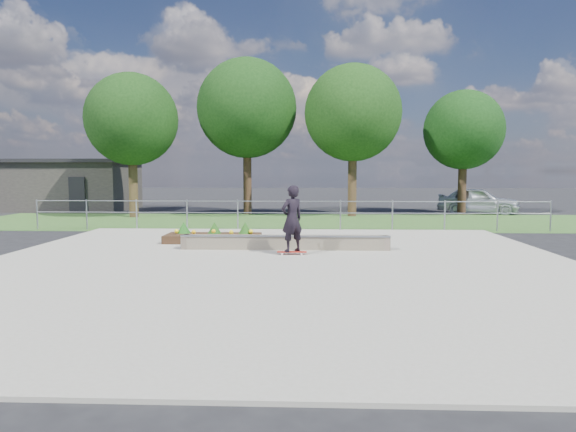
{
  "coord_description": "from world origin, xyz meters",
  "views": [
    {
      "loc": [
        0.74,
        -12.35,
        2.31
      ],
      "look_at": [
        0.2,
        1.5,
        1.1
      ],
      "focal_mm": 32.0,
      "sensor_mm": 36.0,
      "label": 1
    }
  ],
  "objects_px": {
    "grind_ledge": "(285,242)",
    "skateboarder": "(292,219)",
    "parked_car": "(478,200)",
    "planter_bed": "(213,236)"
  },
  "relations": [
    {
      "from": "grind_ledge",
      "to": "skateboarder",
      "type": "height_order",
      "value": "skateboarder"
    },
    {
      "from": "planter_bed",
      "to": "skateboarder",
      "type": "xyz_separation_m",
      "value": [
        2.59,
        -2.4,
        0.79
      ]
    },
    {
      "from": "grind_ledge",
      "to": "skateboarder",
      "type": "distance_m",
      "value": 1.22
    },
    {
      "from": "planter_bed",
      "to": "parked_car",
      "type": "height_order",
      "value": "parked_car"
    },
    {
      "from": "grind_ledge",
      "to": "planter_bed",
      "type": "height_order",
      "value": "planter_bed"
    },
    {
      "from": "parked_car",
      "to": "skateboarder",
      "type": "bearing_deg",
      "value": 165.73
    },
    {
      "from": "planter_bed",
      "to": "parked_car",
      "type": "relative_size",
      "value": 0.71
    },
    {
      "from": "planter_bed",
      "to": "skateboarder",
      "type": "height_order",
      "value": "skateboarder"
    },
    {
      "from": "parked_car",
      "to": "grind_ledge",
      "type": "bearing_deg",
      "value": 163.35
    },
    {
      "from": "skateboarder",
      "to": "parked_car",
      "type": "xyz_separation_m",
      "value": [
        9.7,
        14.52,
        -0.31
      ]
    }
  ]
}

